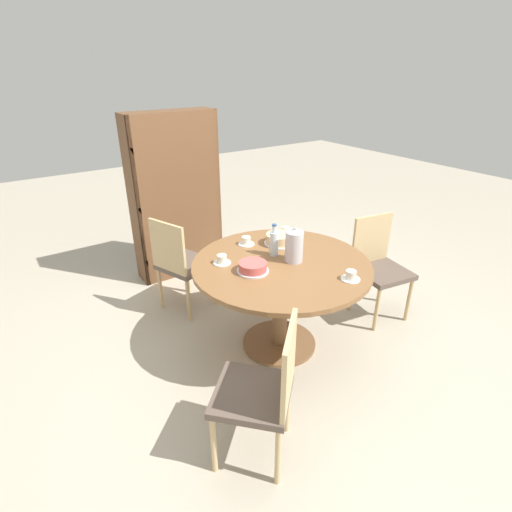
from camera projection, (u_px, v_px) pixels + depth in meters
The scene contains 14 objects.
ground_plane at pixel (279, 344), 3.32m from camera, with size 14.00×14.00×0.00m, color #B2A893.
dining_table at pixel (281, 280), 3.05m from camera, with size 1.35×1.35×0.76m.
chair_a at pixel (379, 265), 3.55m from camera, with size 0.48×0.48×0.91m.
chair_b at pixel (181, 262), 3.59m from camera, with size 0.54×0.54×0.91m.
chair_c at pixel (264, 389), 2.19m from camera, with size 0.59×0.59×0.91m.
bookshelf at pixel (178, 200), 4.16m from camera, with size 0.92×0.28×1.70m.
coffee_pot at pixel (294, 246), 2.97m from camera, with size 0.14×0.14×0.28m.
water_bottle at pixel (274, 243), 3.07m from camera, with size 0.07×0.07×0.26m.
cake_main at pixel (279, 239), 3.29m from camera, with size 0.25×0.25×0.09m.
cake_second at pixel (253, 267), 2.85m from camera, with size 0.23×0.23×0.07m.
cup_a at pixel (285, 231), 3.47m from camera, with size 0.13×0.13×0.07m.
cup_b at pixel (222, 260), 2.97m from camera, with size 0.13×0.13×0.07m.
cup_c at pixel (351, 276), 2.75m from camera, with size 0.13×0.13×0.07m.
cup_d at pixel (246, 241), 3.28m from camera, with size 0.13×0.13×0.07m.
Camera 1 is at (-1.67, -2.08, 2.11)m, focal length 28.00 mm.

